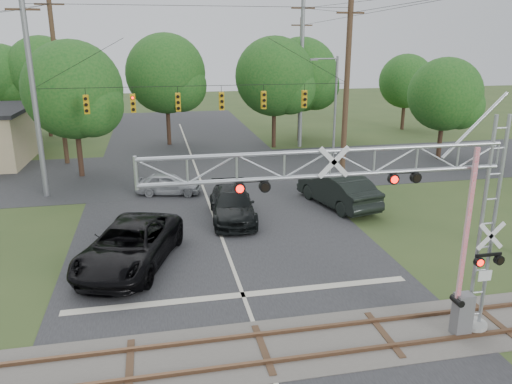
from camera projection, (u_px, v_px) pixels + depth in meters
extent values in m
cube|color=#262628|center=(225.00, 248.00, 22.83)|extent=(14.00, 90.00, 0.02)
cube|color=#262628|center=(197.00, 171.00, 35.93)|extent=(90.00, 12.00, 0.02)
cube|color=#554E49|center=(263.00, 350.00, 15.35)|extent=(90.00, 3.20, 0.05)
cube|color=brown|center=(269.00, 362.00, 14.65)|extent=(90.00, 0.12, 0.14)
cube|color=brown|center=(258.00, 335.00, 16.00)|extent=(90.00, 0.12, 0.14)
cylinder|color=gray|center=(472.00, 326.00, 16.39)|extent=(0.89, 0.89, 0.30)
cube|color=silver|center=(485.00, 276.00, 15.52)|extent=(0.44, 0.03, 0.35)
cube|color=slate|center=(462.00, 315.00, 15.91)|extent=(0.54, 0.44, 1.48)
cube|color=red|center=(467.00, 228.00, 14.98)|extent=(0.14, 0.09, 4.93)
cylinder|color=gray|center=(35.00, 101.00, 28.64)|extent=(0.32, 0.32, 11.50)
cylinder|color=#41321E|center=(346.00, 94.00, 32.34)|extent=(0.36, 0.36, 11.50)
cylinder|color=black|center=(199.00, 86.00, 30.29)|extent=(19.00, 0.03, 0.03)
cube|color=#CE970E|center=(87.00, 104.00, 29.28)|extent=(0.30, 0.30, 1.10)
cube|color=#CE970E|center=(133.00, 103.00, 29.80)|extent=(0.30, 0.30, 1.10)
cube|color=#CE970E|center=(178.00, 102.00, 30.31)|extent=(0.30, 0.30, 1.10)
cube|color=#CE970E|center=(222.00, 101.00, 30.83)|extent=(0.30, 0.30, 1.10)
cube|color=#CE970E|center=(264.00, 100.00, 31.35)|extent=(0.30, 0.30, 1.10)
cube|color=#CE970E|center=(304.00, 99.00, 31.87)|extent=(0.30, 0.30, 1.10)
imported|color=black|center=(130.00, 245.00, 20.81)|extent=(5.06, 7.27, 1.84)
imported|color=black|center=(232.00, 205.00, 26.29)|extent=(2.57, 5.59, 1.59)
imported|color=#9DA0A4|center=(168.00, 184.00, 30.54)|extent=(4.18, 2.40, 1.34)
imported|color=black|center=(338.00, 190.00, 28.34)|extent=(3.37, 6.14, 1.92)
cylinder|color=gray|center=(335.00, 112.00, 36.86)|extent=(0.18, 0.18, 7.97)
cylinder|color=gray|center=(326.00, 59.00, 35.56)|extent=(1.77, 0.11, 0.11)
cube|color=slate|center=(314.00, 59.00, 35.41)|extent=(0.53, 0.22, 0.13)
cylinder|color=#41321E|center=(58.00, 83.00, 36.49)|extent=(0.34, 0.34, 12.18)
cube|color=#41321E|center=(49.00, 4.00, 34.90)|extent=(2.00, 0.12, 0.12)
cylinder|color=gray|center=(301.00, 76.00, 42.37)|extent=(0.34, 0.34, 12.24)
cube|color=#41321E|center=(303.00, 8.00, 40.77)|extent=(2.00, 0.12, 0.12)
cylinder|color=#41321E|center=(301.00, 79.00, 47.08)|extent=(0.34, 0.34, 11.03)
cube|color=#41321E|center=(302.00, 25.00, 45.66)|extent=(2.00, 0.12, 0.12)
cylinder|color=#342217|center=(6.00, 117.00, 47.74)|extent=(0.36, 0.36, 4.02)
sphere|color=#154C18|center=(0.00, 78.00, 46.66)|extent=(6.21, 6.21, 6.21)
cylinder|color=#342217|center=(48.00, 114.00, 48.25)|extent=(0.36, 0.36, 4.35)
sphere|color=#154C18|center=(43.00, 72.00, 47.09)|extent=(6.72, 6.72, 6.72)
cylinder|color=#342217|center=(79.00, 146.00, 34.11)|extent=(0.36, 0.36, 4.20)
sphere|color=#154C18|center=(73.00, 90.00, 32.98)|extent=(6.50, 6.50, 6.50)
cylinder|color=#342217|center=(168.00, 120.00, 44.35)|extent=(0.36, 0.36, 4.45)
sphere|color=#154C18|center=(166.00, 74.00, 43.15)|extent=(6.87, 6.87, 6.87)
cylinder|color=#342217|center=(274.00, 123.00, 43.40)|extent=(0.36, 0.36, 4.32)
sphere|color=#154C18|center=(274.00, 76.00, 42.24)|extent=(6.68, 6.68, 6.68)
cylinder|color=#342217|center=(300.00, 118.00, 46.18)|extent=(0.36, 0.36, 4.29)
sphere|color=#154C18|center=(301.00, 75.00, 45.03)|extent=(6.63, 6.63, 6.63)
cylinder|color=#342217|center=(440.00, 136.00, 39.16)|extent=(0.36, 0.36, 3.61)
sphere|color=#154C18|center=(445.00, 94.00, 38.19)|extent=(5.58, 5.58, 5.58)
cylinder|color=#342217|center=(403.00, 113.00, 52.02)|extent=(0.36, 0.36, 3.54)
sphere|color=#154C18|center=(406.00, 81.00, 51.07)|extent=(5.47, 5.47, 5.47)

